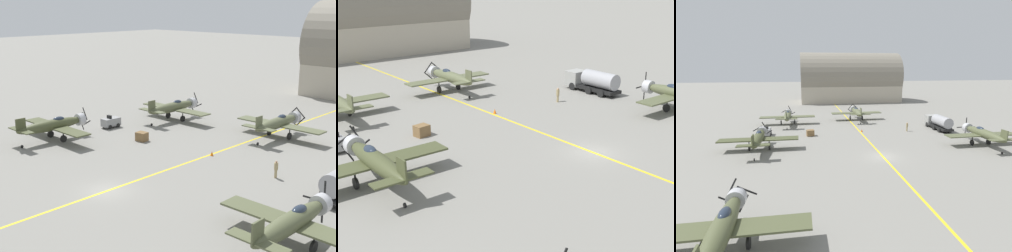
% 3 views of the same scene
% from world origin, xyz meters
% --- Properties ---
extents(ground_plane, '(400.00, 400.00, 0.00)m').
position_xyz_m(ground_plane, '(0.00, 0.00, 0.00)').
color(ground_plane, gray).
extents(taxiway_stripe, '(0.30, 160.00, 0.01)m').
position_xyz_m(taxiway_stripe, '(0.00, 0.00, 0.00)').
color(taxiway_stripe, yellow).
rests_on(taxiway_stripe, ground).
extents(airplane_mid_left, '(12.00, 9.98, 3.65)m').
position_xyz_m(airplane_mid_left, '(-17.95, 5.78, 2.01)').
color(airplane_mid_left, '#444A2B').
rests_on(airplane_mid_left, ground).
extents(airplane_far_center, '(12.00, 9.98, 3.65)m').
position_xyz_m(airplane_far_center, '(1.77, 26.72, 2.01)').
color(airplane_far_center, '#5B6042').
rests_on(airplane_far_center, ground).
extents(fuel_tanker, '(2.67, 8.00, 2.98)m').
position_xyz_m(fuel_tanker, '(16.47, 14.70, 1.51)').
color(fuel_tanker, black).
rests_on(fuel_tanker, ground).
extents(ground_crew_inspecting, '(0.39, 0.39, 1.81)m').
position_xyz_m(ground_crew_inspecting, '(9.38, 13.99, 0.99)').
color(ground_crew_inspecting, tan).
rests_on(ground_crew_inspecting, ground).
extents(supply_crate_by_tanker, '(1.51, 1.32, 1.13)m').
position_xyz_m(supply_crate_by_tanker, '(-9.84, 13.45, 0.56)').
color(supply_crate_by_tanker, brown).
rests_on(supply_crate_by_tanker, ground).
extents(traffic_cone, '(0.36, 0.36, 0.55)m').
position_xyz_m(traffic_cone, '(0.36, 14.99, 0.28)').
color(traffic_cone, orange).
rests_on(traffic_cone, ground).
extents(hangar, '(35.67, 16.65, 17.61)m').
position_xyz_m(hangar, '(6.63, 62.57, 7.69)').
color(hangar, '#B2A893').
rests_on(hangar, ground).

